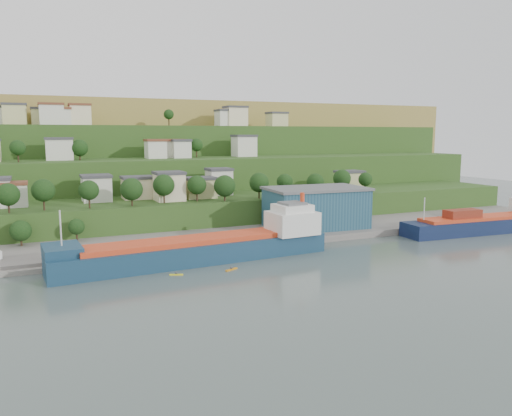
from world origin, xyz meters
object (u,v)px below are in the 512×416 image
warehouse (316,207)px  kayak_orange (231,269)px  cargo_ship_near (205,250)px  cargo_ship_far (489,224)px

warehouse → kayak_orange: warehouse is taller
cargo_ship_near → kayak_orange: size_ratio=20.43×
cargo_ship_near → warehouse: cargo_ship_near is taller
kayak_orange → warehouse: bearing=11.5°
cargo_ship_near → kayak_orange: (3.06, -10.44, -2.60)m
kayak_orange → cargo_ship_near: bearing=81.4°
cargo_ship_near → cargo_ship_far: 96.40m
cargo_ship_near → warehouse: 47.88m
cargo_ship_far → kayak_orange: 93.81m
cargo_ship_far → kayak_orange: cargo_ship_far is taller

